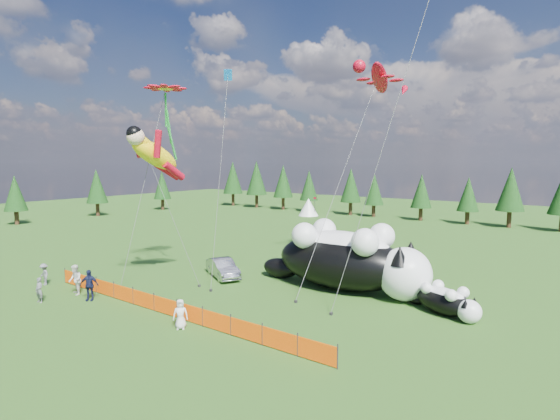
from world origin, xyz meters
name	(u,v)px	position (x,y,z in m)	size (l,w,h in m)	color
ground	(204,301)	(0.00, 0.00, 0.00)	(160.00, 160.00, 0.00)	#0B3209
safety_fence	(165,306)	(0.00, -3.00, 0.50)	(22.06, 0.06, 1.10)	#262626
tree_line	(433,194)	(0.00, 45.00, 4.00)	(90.00, 4.00, 8.00)	black
festival_tents	(512,222)	(11.00, 40.00, 1.40)	(50.00, 3.20, 2.80)	white
cat_large	(348,259)	(6.07, 7.39, 2.15)	(12.53, 4.63, 4.53)	black
cat_small	(447,301)	(12.77, 6.36, 0.82)	(4.55, 2.89, 1.72)	black
car	(223,268)	(-3.00, 4.79, 0.69)	(1.47, 4.21, 1.39)	#B0B1B5
spectator_a	(39,290)	(-7.94, -6.18, 0.78)	(0.57, 0.37, 1.55)	slate
spectator_b	(75,280)	(-7.68, -4.06, 0.99)	(0.96, 0.57, 1.97)	silver
spectator_c	(89,285)	(-5.86, -4.14, 0.97)	(1.14, 0.58, 1.95)	#141938
spectator_d	(44,274)	(-11.62, -4.15, 0.77)	(0.99, 0.51, 1.53)	slate
spectator_e	(180,314)	(2.31, -3.89, 0.78)	(0.76, 0.49, 1.56)	silver
superhero_kite	(155,155)	(-4.93, 0.42, 9.05)	(4.61, 4.69, 11.28)	yellow
gecko_kite	(380,78)	(4.93, 14.30, 15.04)	(4.97, 14.86, 18.65)	red
flower_kite	(165,91)	(-5.67, 2.04, 13.54)	(3.24, 5.72, 14.15)	red
diamond_kite_a	(227,83)	(-3.09, 5.62, 14.34)	(2.60, 4.64, 15.93)	blue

